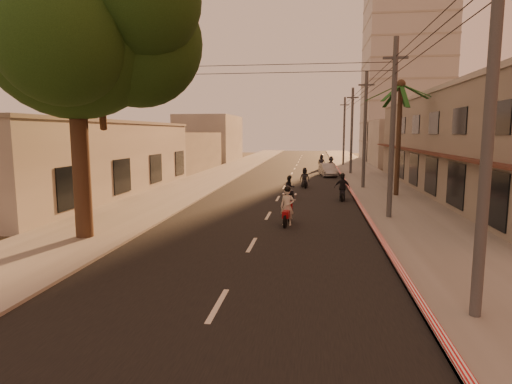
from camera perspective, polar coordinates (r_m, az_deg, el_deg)
ground at (r=15.04m, az=-1.68°, el=-9.05°), size 160.00×160.00×0.00m
road at (r=34.55m, az=3.78°, el=0.63°), size 10.00×140.00×0.02m
sidewalk_right at (r=34.84m, az=16.18°, el=0.47°), size 5.00×140.00×0.12m
sidewalk_left at (r=35.85m, az=-8.27°, el=0.91°), size 5.00×140.00×0.12m
curb_stripe at (r=29.63m, az=12.97°, el=-0.61°), size 0.20×60.00×0.20m
shophouse_row at (r=34.21m, az=27.72°, el=5.78°), size 8.80×34.20×7.30m
left_building at (r=32.64m, az=-22.37°, el=4.19°), size 8.20×24.20×5.20m
distant_tower at (r=72.14m, az=19.30°, el=15.15°), size 12.10×12.10×28.00m
broadleaf_tree at (r=19.09m, az=-21.88°, el=19.73°), size 9.60×8.70×12.10m
palm_tree at (r=30.83m, az=18.73°, el=12.65°), size 5.00×5.00×8.20m
utility_poles at (r=34.47m, az=14.42°, el=11.25°), size 1.20×48.26×9.00m
filler_right at (r=60.33m, az=19.01°, el=6.18°), size 8.00×14.00×6.00m
filler_left_near at (r=50.94m, az=-11.02°, el=5.32°), size 8.00×14.00×4.40m
filler_left_far at (r=68.19m, az=-6.16°, el=7.14°), size 8.00×14.00×7.00m
scooter_red at (r=20.38m, az=4.21°, el=-2.13°), size 0.81×1.95×1.92m
scooter_mid_a at (r=28.49m, az=4.48°, el=0.53°), size 1.12×1.55×1.60m
scooter_mid_b at (r=28.30m, az=11.42°, el=0.50°), size 1.05×1.85×1.82m
scooter_far_a at (r=34.39m, az=6.49°, el=1.78°), size 0.89×1.66×1.63m
scooter_far_b at (r=47.86m, az=9.97°, el=3.55°), size 1.35×1.84×1.82m
parked_car at (r=43.82m, az=9.58°, el=2.93°), size 2.50×4.37×1.31m
scooter_far_c at (r=51.55m, az=8.71°, el=3.88°), size 1.03×1.86×1.84m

